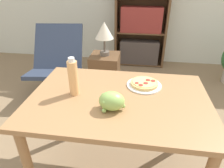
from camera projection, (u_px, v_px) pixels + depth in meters
name	position (u px, v px, depth m)	size (l,w,h in m)	color
dining_table	(119.00, 110.00, 1.37)	(1.19, 0.80, 0.76)	#A37549
pizza_on_plate	(144.00, 84.00, 1.44)	(0.25, 0.25, 0.04)	white
grape_bunch	(112.00, 101.00, 1.18)	(0.16, 0.12, 0.12)	#93BC5B
drink_bottle	(73.00, 78.00, 1.30)	(0.06, 0.06, 0.26)	#EFB270
lounge_chair_near	(58.00, 74.00, 2.69)	(0.71, 0.83, 0.88)	black
bookshelf	(141.00, 18.00, 3.32)	(0.87, 0.32, 1.73)	brown
side_table	(105.00, 78.00, 2.51)	(0.34, 0.34, 0.63)	brown
table_lamp	(104.00, 32.00, 2.23)	(0.21, 0.21, 0.39)	#665B51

